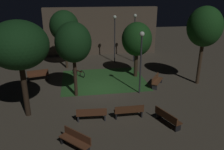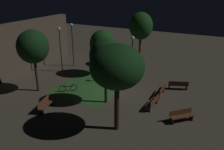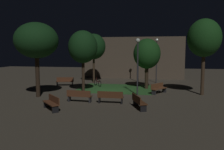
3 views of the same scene
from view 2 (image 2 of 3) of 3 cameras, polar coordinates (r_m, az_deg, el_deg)
ground_plane at (r=21.27m, az=-1.01°, el=-3.94°), size 60.00×60.00×0.00m
grass_lawn at (r=22.46m, az=-4.96°, el=-2.56°), size 7.15×5.91×0.01m
bench_corner at (r=18.58m, az=10.14°, el=-6.67°), size 1.83×0.60×0.88m
bench_back_row at (r=20.56m, az=12.01°, el=-3.91°), size 1.80×0.49×0.88m
bench_lawn_edge at (r=24.80m, az=3.95°, el=1.06°), size 1.42×1.75×0.88m
bench_front_left at (r=17.34m, az=16.88°, el=-9.56°), size 1.60×1.63×0.88m
bench_by_lamp at (r=18.76m, az=-16.30°, el=-6.97°), size 1.86×0.87×0.88m
bench_path_side at (r=22.18m, az=16.14°, el=-2.36°), size 1.10×1.85×0.88m
tree_tall_center at (r=24.01m, az=-2.45°, el=7.65°), size 2.61×2.61×4.87m
tree_back_left at (r=21.01m, az=-19.09°, el=6.63°), size 2.75×2.75×5.66m
tree_near_wall at (r=17.77m, az=-1.62°, el=4.68°), size 2.53×2.53×5.45m
tree_right_canopy at (r=26.96m, az=7.20°, el=11.93°), size 2.71×2.71×6.30m
tree_lawn_side at (r=14.01m, az=1.28°, el=1.96°), size 3.42×3.42×5.91m
lamp_post_near_wall at (r=25.61m, az=-12.80°, el=7.93°), size 0.36×0.36×4.97m
lamp_post_path_center at (r=27.15m, az=-9.86°, el=9.06°), size 0.36×0.36×5.09m
lamp_post_plaza_east at (r=22.03m, az=5.04°, el=5.76°), size 0.36×0.36×4.70m
bicycle at (r=21.39m, az=-10.87°, el=-3.19°), size 1.12×1.32×0.93m
building_wall_backdrop at (r=27.60m, az=-20.14°, el=6.88°), size 13.28×0.80×5.52m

